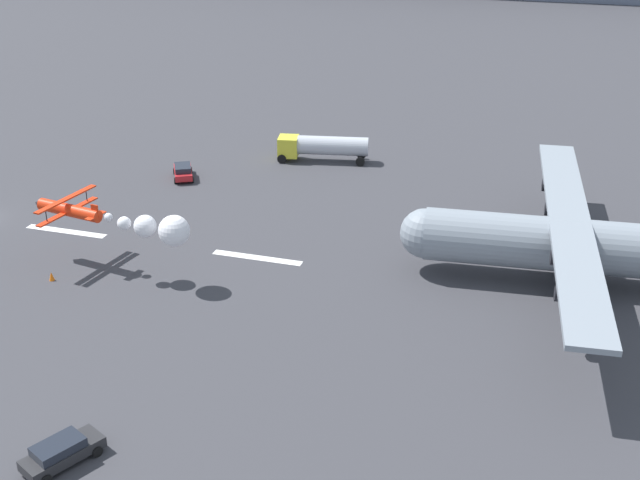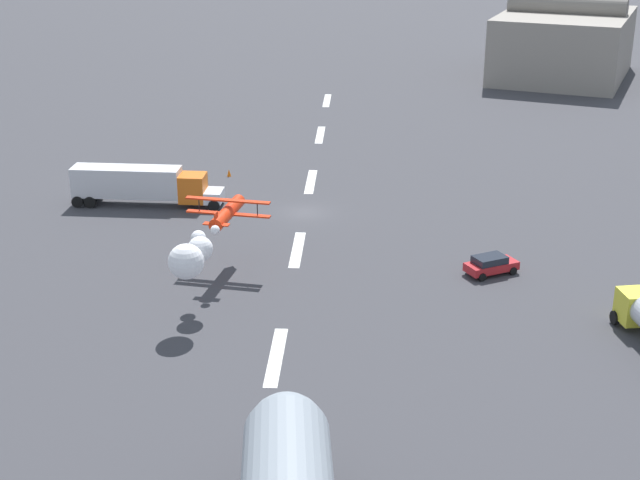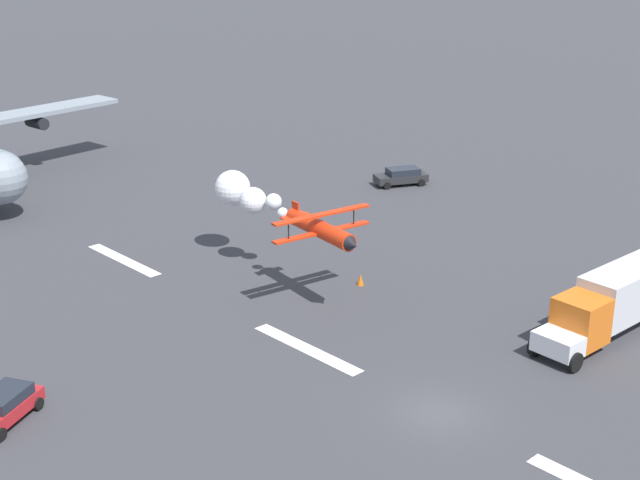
{
  "view_description": "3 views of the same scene",
  "coord_description": "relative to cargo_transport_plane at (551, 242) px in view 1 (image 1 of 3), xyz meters",
  "views": [
    {
      "loc": [
        51.44,
        -58.03,
        31.02
      ],
      "look_at": [
        33.76,
        0.0,
        2.45
      ],
      "focal_mm": 45.62,
      "sensor_mm": 36.0,
      "label": 1
    },
    {
      "loc": [
        81.34,
        5.59,
        28.99
      ],
      "look_at": [
        15.49,
        2.22,
        3.28
      ],
      "focal_mm": 52.03,
      "sensor_mm": 36.0,
      "label": 2
    },
    {
      "loc": [
        -24.14,
        30.88,
        23.05
      ],
      "look_at": [
        13.7,
        -5.11,
        4.0
      ],
      "focal_mm": 51.36,
      "sensor_mm": 36.0,
      "label": 3
    }
  ],
  "objects": [
    {
      "name": "traffic_cone_far",
      "position": [
        -38.37,
        -11.55,
        -3.17
      ],
      "size": [
        0.44,
        0.44,
        0.75
      ],
      "primitive_type": "cone",
      "color": "orange",
      "rests_on": "ground"
    },
    {
      "name": "stunt_biplane_red",
      "position": [
        -31.75,
        -8.84,
        1.21
      ],
      "size": [
        15.18,
        6.79,
        2.47
      ],
      "color": "red"
    },
    {
      "name": "runway_stripe_3",
      "position": [
        -42.66,
        -2.85,
        -3.54
      ],
      "size": [
        8.0,
        0.9,
        0.01
      ],
      "primitive_type": "cube",
      "color": "white",
      "rests_on": "ground"
    },
    {
      "name": "fuel_tanker_truck",
      "position": [
        -25.73,
        22.29,
        -1.79
      ],
      "size": [
        10.38,
        4.5,
        2.9
      ],
      "color": "yellow",
      "rests_on": "ground"
    },
    {
      "name": "followme_car_yellow",
      "position": [
        -25.05,
        -30.5,
        -2.73
      ],
      "size": [
        3.65,
        4.92,
        1.52
      ],
      "color": "#262628",
      "rests_on": "ground"
    },
    {
      "name": "airport_staff_sedan",
      "position": [
        -38.3,
        12.71,
        -2.73
      ],
      "size": [
        3.55,
        4.52,
        1.52
      ],
      "color": "#B21E23",
      "rests_on": "ground"
    },
    {
      "name": "runway_stripe_4",
      "position": [
        -23.91,
        -2.85,
        -3.54
      ],
      "size": [
        8.0,
        0.9,
        0.01
      ],
      "primitive_type": "cube",
      "color": "white",
      "rests_on": "ground"
    },
    {
      "name": "cargo_transport_plane",
      "position": [
        0.0,
        0.0,
        0.0
      ],
      "size": [
        24.48,
        37.36,
        11.49
      ],
      "color": "gray",
      "rests_on": "ground"
    }
  ]
}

